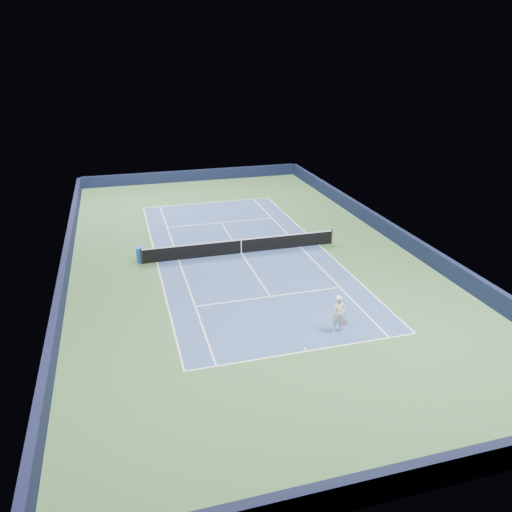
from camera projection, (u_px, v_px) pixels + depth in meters
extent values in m
plane|color=#31552E|center=(241.00, 253.00, 32.75)|extent=(40.00, 40.00, 0.00)
cube|color=black|center=(193.00, 176.00, 50.11)|extent=(22.00, 0.35, 1.10)
cube|color=black|center=(404.00, 480.00, 14.96)|extent=(22.00, 0.35, 1.10)
cube|color=black|center=(389.00, 230.00, 35.26)|extent=(0.35, 40.00, 1.10)
cube|color=#111333|center=(66.00, 264.00, 29.82)|extent=(0.35, 40.00, 1.10)
cube|color=navy|center=(241.00, 253.00, 32.75)|extent=(10.97, 23.77, 0.01)
cube|color=white|center=(208.00, 203.00, 43.29)|extent=(10.97, 0.08, 0.00)
cube|color=white|center=(307.00, 351.00, 22.21)|extent=(10.97, 0.08, 0.00)
cube|color=white|center=(319.00, 245.00, 34.13)|extent=(0.08, 23.77, 0.00)
cube|color=white|center=(157.00, 262.00, 31.37)|extent=(0.08, 23.77, 0.00)
cube|color=white|center=(300.00, 247.00, 33.78)|extent=(0.08, 23.77, 0.00)
cube|color=white|center=(179.00, 260.00, 31.71)|extent=(0.08, 23.77, 0.00)
cube|color=white|center=(221.00, 223.00, 38.42)|extent=(8.23, 0.08, 0.00)
cube|color=white|center=(270.00, 296.00, 27.07)|extent=(8.23, 0.08, 0.00)
cube|color=white|center=(241.00, 253.00, 32.75)|extent=(0.08, 12.80, 0.00)
cube|color=white|center=(208.00, 203.00, 43.15)|extent=(0.08, 0.30, 0.00)
cube|color=white|center=(306.00, 349.00, 22.34)|extent=(0.08, 0.30, 0.00)
cylinder|color=black|center=(141.00, 256.00, 30.94)|extent=(0.10, 0.10, 1.07)
cylinder|color=black|center=(332.00, 236.00, 34.15)|extent=(0.10, 0.10, 1.07)
cube|color=black|center=(241.00, 247.00, 32.57)|extent=(12.80, 0.03, 0.91)
cube|color=white|center=(241.00, 240.00, 32.39)|extent=(12.80, 0.04, 0.06)
cube|color=white|center=(241.00, 247.00, 32.57)|extent=(0.05, 0.04, 0.91)
cube|color=#1C4DA9|center=(141.00, 255.00, 31.30)|extent=(0.62, 0.57, 0.96)
cube|color=white|center=(146.00, 254.00, 31.39)|extent=(0.09, 0.43, 0.43)
imported|color=silver|center=(339.00, 314.00, 23.39)|extent=(0.73, 0.52, 1.89)
cylinder|color=#CA839B|center=(345.00, 318.00, 23.52)|extent=(0.03, 0.03, 0.31)
cylinder|color=black|center=(345.00, 323.00, 23.61)|extent=(0.31, 0.02, 0.31)
cylinder|color=#C5809D|center=(345.00, 323.00, 23.61)|extent=(0.33, 0.03, 0.33)
sphere|color=gold|center=(334.00, 279.00, 23.77)|extent=(0.07, 0.07, 0.07)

